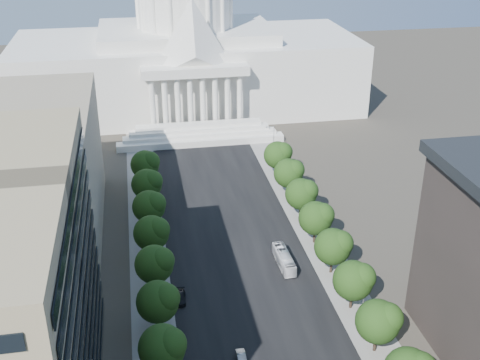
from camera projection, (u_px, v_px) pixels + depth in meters
road_asphalt at (231, 236)px, 137.66m from camera, size 30.00×260.00×0.01m
sidewalk_left at (147, 244)px, 134.61m from camera, size 8.00×260.00×0.02m
sidewalk_right at (311, 229)px, 140.71m from camera, size 8.00×260.00×0.02m
capitol at (187, 52)px, 213.26m from camera, size 120.00×56.00×73.00m
office_block_left_far at (8, 174)px, 132.36m from camera, size 38.00×52.00×30.00m
tree_l_d at (164, 347)px, 94.58m from camera, size 7.79×7.60×9.97m
tree_l_e at (160, 301)px, 105.23m from camera, size 7.79×7.60×9.97m
tree_l_f at (156, 263)px, 115.89m from camera, size 7.79×7.60×9.97m
tree_l_g at (153, 232)px, 126.54m from camera, size 7.79×7.60×9.97m
tree_l_h at (150, 206)px, 137.19m from camera, size 7.79×7.60×9.97m
tree_l_i at (148, 183)px, 147.85m from camera, size 7.79×7.60×9.97m
tree_l_j at (146, 164)px, 158.50m from camera, size 7.79×7.60×9.97m
tree_r_d at (380, 321)px, 100.36m from camera, size 7.79×7.60×9.97m
tree_r_e at (355, 280)px, 111.01m from camera, size 7.79×7.60×9.97m
tree_r_f at (335, 246)px, 121.66m from camera, size 7.79×7.60×9.97m
tree_r_g at (317, 217)px, 132.32m from camera, size 7.79×7.60×9.97m
tree_r_h at (303, 193)px, 142.97m from camera, size 7.79×7.60×9.97m
tree_r_i at (290, 172)px, 153.62m from camera, size 7.79×7.60×9.97m
tree_r_j at (279, 154)px, 164.27m from camera, size 7.79×7.60×9.97m
streetlight_c at (363, 281)px, 111.71m from camera, size 2.61×0.44×9.00m
streetlight_d at (322, 217)px, 133.90m from camera, size 2.61×0.44×9.00m
streetlight_e at (294, 171)px, 156.09m from camera, size 2.61×0.44×9.00m
streetlight_f at (272, 136)px, 178.29m from camera, size 2.61×0.44×9.00m
car_silver at (242, 358)px, 100.44m from camera, size 1.56×4.27×1.40m
car_dark_b at (181, 298)px, 115.48m from camera, size 2.43×5.13×1.45m
city_bus at (284, 259)px, 126.18m from camera, size 2.80×10.83×3.00m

